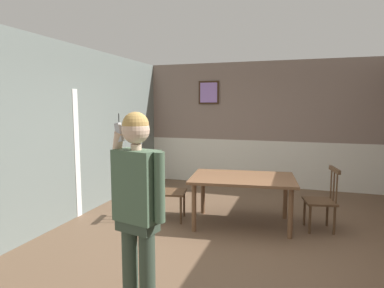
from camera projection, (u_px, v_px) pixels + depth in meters
ground_plane at (229, 242)px, 4.44m from camera, size 7.39×7.39×0.00m
room_back_partition at (259, 127)px, 7.46m from camera, size 5.31×0.17×2.81m
room_left_partition at (61, 134)px, 5.09m from camera, size 0.13×6.72×2.81m
dining_table at (242, 182)px, 5.03m from camera, size 1.67×1.21×0.75m
chair_near_window at (169, 191)px, 5.27m from camera, size 0.54×0.54×0.93m
chair_by_doorway at (322, 200)px, 4.84m from camera, size 0.50×0.50×0.94m
person_figure at (138, 200)px, 2.79m from camera, size 0.54×0.29×1.79m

